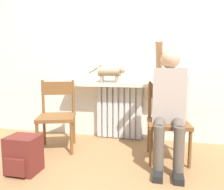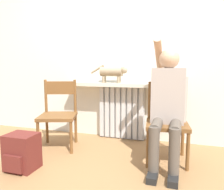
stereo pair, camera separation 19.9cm
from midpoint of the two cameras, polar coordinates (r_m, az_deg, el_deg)
name	(u,v)px [view 1 (the left image)]	position (r m, az deg, el deg)	size (l,w,h in m)	color
ground_plane	(95,177)	(2.18, -7.28, -20.41)	(12.00, 12.00, 0.00)	olive
wall_with_window	(121,43)	(3.13, 0.37, 13.46)	(7.00, 0.06, 2.70)	silver
radiator	(119,112)	(3.10, 0.04, -4.58)	(0.65, 0.08, 0.75)	silver
windowsill	(118,85)	(2.99, -0.24, 2.70)	(1.51, 0.22, 0.05)	beige
window_glass	(120,43)	(3.10, 0.23, 13.44)	(1.45, 0.01, 1.09)	white
chair_left	(57,114)	(2.82, -16.17, -4.84)	(0.55, 0.55, 0.85)	brown
chair_right	(168,120)	(2.47, 12.12, -6.40)	(0.48, 0.48, 0.85)	brown
person	(169,101)	(2.32, 12.36, -1.54)	(0.36, 0.96, 1.33)	brown
cat	(111,72)	(2.96, -2.33, 6.06)	(0.53, 0.13, 0.25)	#9E896B
backpack	(23,155)	(2.37, -24.46, -14.04)	(0.29, 0.27, 0.36)	maroon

